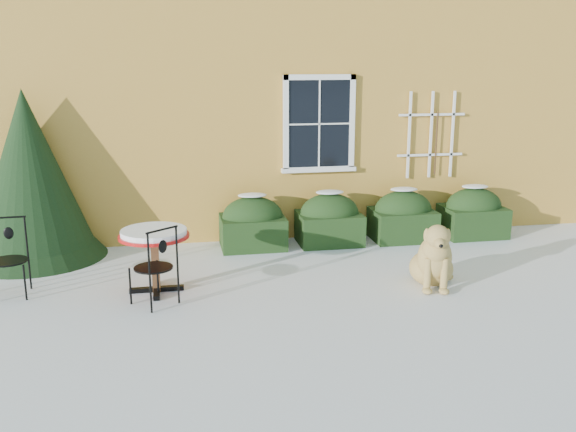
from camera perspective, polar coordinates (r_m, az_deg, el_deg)
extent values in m
plane|color=white|center=(8.34, 1.28, -7.66)|extent=(80.00, 80.00, 0.00)
cube|color=gold|center=(14.67, -4.47, 13.66)|extent=(12.00, 8.00, 6.00)
cube|color=black|center=(10.89, 2.77, 8.18)|extent=(1.05, 0.03, 1.45)
cube|color=white|center=(10.83, 2.84, 12.23)|extent=(1.23, 0.06, 0.09)
cube|color=white|center=(10.98, 2.74, 4.18)|extent=(1.23, 0.06, 0.09)
cube|color=white|center=(10.76, -0.20, 8.13)|extent=(0.09, 0.06, 1.63)
cube|color=white|center=(11.02, 5.70, 8.20)|extent=(0.09, 0.06, 1.63)
cube|color=white|center=(10.87, 2.80, 8.17)|extent=(0.02, 0.02, 1.45)
cube|color=white|center=(10.87, 2.80, 8.17)|extent=(1.05, 0.02, 0.02)
cube|color=white|center=(10.98, 2.74, 4.15)|extent=(1.29, 0.14, 0.07)
cube|color=white|center=(11.37, 10.71, 7.06)|extent=(0.04, 0.03, 1.50)
cube|color=white|center=(11.52, 12.58, 7.06)|extent=(0.04, 0.03, 1.50)
cube|color=white|center=(11.68, 14.40, 7.05)|extent=(0.04, 0.03, 1.50)
cube|color=white|center=(11.57, 12.49, 5.34)|extent=(1.20, 0.03, 0.04)
cube|color=white|center=(11.49, 12.68, 8.79)|extent=(1.20, 0.03, 0.04)
cylinder|color=#472D19|center=(11.56, 13.04, 6.31)|extent=(0.02, 0.02, 1.10)
cube|color=black|center=(10.59, -3.15, -1.43)|extent=(1.05, 0.80, 0.52)
ellipsoid|color=black|center=(10.53, -3.17, -0.06)|extent=(1.00, 0.72, 0.67)
ellipsoid|color=white|center=(10.44, -3.19, 1.86)|extent=(0.47, 0.32, 0.06)
cube|color=black|center=(10.83, 3.68, -1.09)|extent=(1.05, 0.80, 0.52)
ellipsoid|color=black|center=(10.77, 3.71, 0.25)|extent=(1.00, 0.72, 0.67)
ellipsoid|color=white|center=(10.69, 3.74, 2.13)|extent=(0.47, 0.32, 0.06)
cube|color=black|center=(11.22, 10.13, -0.76)|extent=(1.05, 0.80, 0.52)
ellipsoid|color=black|center=(11.15, 10.19, 0.54)|extent=(1.00, 0.72, 0.67)
ellipsoid|color=white|center=(11.08, 10.27, 2.36)|extent=(0.47, 0.32, 0.06)
cube|color=black|center=(11.73, 16.09, -0.44)|extent=(1.05, 0.80, 0.52)
ellipsoid|color=black|center=(11.67, 16.17, 0.80)|extent=(1.00, 0.72, 0.67)
ellipsoid|color=white|center=(11.60, 16.29, 2.54)|extent=(0.47, 0.32, 0.06)
cone|color=black|center=(10.74, -21.67, -0.19)|extent=(2.16, 2.16, 1.25)
cone|color=black|center=(10.61, -22.00, 3.39)|extent=(1.93, 1.93, 2.62)
cube|color=black|center=(8.87, -11.59, -6.38)|extent=(0.72, 0.08, 0.06)
cube|color=black|center=(8.87, -11.59, -6.38)|extent=(0.08, 0.72, 0.06)
cube|color=brown|center=(8.75, -11.70, -4.19)|extent=(0.10, 0.10, 0.78)
cylinder|color=#B6100F|center=(8.64, -11.83, -1.75)|extent=(0.93, 0.93, 0.04)
cylinder|color=white|center=(8.63, -11.85, -1.42)|extent=(0.87, 0.87, 0.07)
cylinder|color=black|center=(8.66, -11.51, -5.40)|extent=(0.03, 0.03, 0.48)
cylinder|color=black|center=(8.43, -13.85, -6.08)|extent=(0.03, 0.03, 0.48)
cylinder|color=black|center=(8.34, -9.72, -6.09)|extent=(0.03, 0.03, 0.48)
cylinder|color=black|center=(8.10, -12.10, -6.82)|extent=(0.03, 0.03, 0.48)
cylinder|color=black|center=(8.30, -11.88, -4.52)|extent=(0.49, 0.49, 0.02)
cylinder|color=black|center=(8.18, -9.86, -2.73)|extent=(0.03, 0.03, 0.54)
cylinder|color=black|center=(7.93, -12.29, -3.37)|extent=(0.03, 0.03, 0.54)
cylinder|color=black|center=(7.98, -11.15, -1.20)|extent=(0.39, 0.31, 0.03)
ellipsoid|color=black|center=(8.04, -11.07, -2.68)|extent=(0.12, 0.10, 0.17)
cylinder|color=black|center=(8.99, -22.34, -5.49)|extent=(0.03, 0.03, 0.48)
cylinder|color=black|center=(9.39, -21.97, -4.64)|extent=(0.03, 0.03, 0.48)
cylinder|color=black|center=(9.15, -23.61, -3.68)|extent=(0.49, 0.49, 0.02)
cylinder|color=black|center=(9.25, -22.26, -1.65)|extent=(0.03, 0.03, 0.53)
cylinder|color=black|center=(9.22, -23.72, -0.12)|extent=(0.47, 0.05, 0.03)
ellipsoid|color=black|center=(9.27, -23.59, -1.40)|extent=(0.13, 0.04, 0.17)
ellipsoid|color=tan|center=(9.15, 12.60, -4.54)|extent=(0.74, 0.78, 0.49)
ellipsoid|color=tan|center=(8.87, 12.90, -3.64)|extent=(0.55, 0.51, 0.61)
sphere|color=tan|center=(8.77, 13.02, -2.94)|extent=(0.38, 0.38, 0.38)
cylinder|color=tan|center=(8.77, 12.29, -5.18)|extent=(0.10, 0.10, 0.49)
cylinder|color=tan|center=(8.81, 13.71, -5.17)|extent=(0.10, 0.10, 0.49)
ellipsoid|color=tan|center=(8.79, 12.28, -6.52)|extent=(0.13, 0.17, 0.08)
ellipsoid|color=tan|center=(8.82, 13.70, -6.51)|extent=(0.13, 0.17, 0.08)
cylinder|color=tan|center=(8.74, 13.06, -2.55)|extent=(0.28, 0.32, 0.26)
sphere|color=tan|center=(8.65, 13.17, -1.81)|extent=(0.32, 0.32, 0.32)
ellipsoid|color=tan|center=(8.53, 13.31, -2.36)|extent=(0.20, 0.28, 0.14)
sphere|color=black|center=(8.43, 13.44, -2.60)|extent=(0.06, 0.06, 0.06)
ellipsoid|color=tan|center=(8.67, 12.22, -1.72)|extent=(0.10, 0.12, 0.20)
ellipsoid|color=tan|center=(8.72, 14.01, -1.74)|extent=(0.10, 0.12, 0.20)
cylinder|color=tan|center=(9.46, 13.51, -4.96)|extent=(0.19, 0.40, 0.09)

